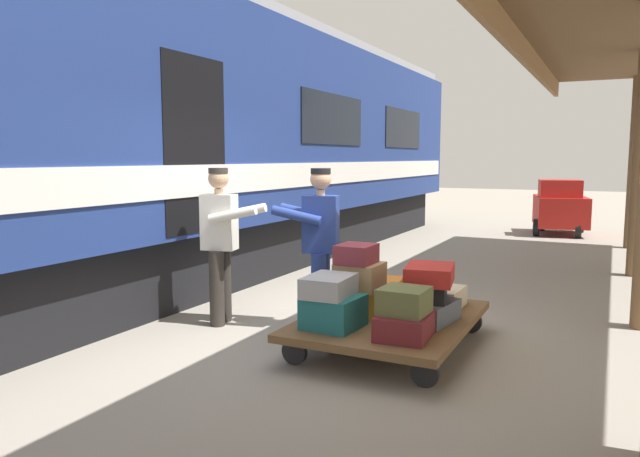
{
  "coord_description": "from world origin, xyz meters",
  "views": [
    {
      "loc": [
        -2.23,
        5.49,
        1.81
      ],
      "look_at": [
        0.23,
        0.52,
        1.15
      ],
      "focal_mm": 33.44,
      "sensor_mm": 36.0,
      "label": 1
    }
  ],
  "objects_px": {
    "train_car": "(99,137)",
    "suitcase_maroon_trunk": "(405,325)",
    "suitcase_yellow_case": "(358,300)",
    "suitcase_olive_duffel": "(404,301)",
    "luggage_cart": "(390,321)",
    "suitcase_teal_softside": "(334,312)",
    "baggage_tug": "(560,208)",
    "suitcase_orange_carryall": "(379,290)",
    "suitcase_slate_roller": "(424,310)",
    "suitcase_tan_vintage": "(360,276)",
    "suitcase_burgundy_valise": "(356,254)",
    "porter_in_overalls": "(319,242)",
    "porter_by_door": "(221,240)",
    "suitcase_cream_canvas": "(440,297)",
    "suitcase_gray_aluminum": "(329,286)",
    "suitcase_black_hardshell": "(426,291)",
    "suitcase_red_plastic": "(430,274)"
  },
  "relations": [
    {
      "from": "train_car",
      "to": "suitcase_burgundy_valise",
      "type": "xyz_separation_m",
      "value": [
        -3.6,
        0.28,
        -1.17
      ]
    },
    {
      "from": "suitcase_tan_vintage",
      "to": "suitcase_burgundy_valise",
      "type": "height_order",
      "value": "suitcase_burgundy_valise"
    },
    {
      "from": "suitcase_yellow_case",
      "to": "suitcase_olive_duffel",
      "type": "distance_m",
      "value": 0.89
    },
    {
      "from": "luggage_cart",
      "to": "suitcase_teal_softside",
      "type": "distance_m",
      "value": 0.68
    },
    {
      "from": "luggage_cart",
      "to": "suitcase_gray_aluminum",
      "type": "height_order",
      "value": "suitcase_gray_aluminum"
    },
    {
      "from": "suitcase_tan_vintage",
      "to": "baggage_tug",
      "type": "relative_size",
      "value": 0.22
    },
    {
      "from": "porter_in_overalls",
      "to": "suitcase_red_plastic",
      "type": "bearing_deg",
      "value": 169.52
    },
    {
      "from": "train_car",
      "to": "suitcase_orange_carryall",
      "type": "relative_size",
      "value": 33.76
    },
    {
      "from": "suitcase_black_hardshell",
      "to": "baggage_tug",
      "type": "xyz_separation_m",
      "value": [
        -0.4,
        -9.77,
        0.05
      ]
    },
    {
      "from": "suitcase_slate_roller",
      "to": "suitcase_burgundy_valise",
      "type": "distance_m",
      "value": 0.83
    },
    {
      "from": "suitcase_orange_carryall",
      "to": "suitcase_burgundy_valise",
      "type": "relative_size",
      "value": 1.65
    },
    {
      "from": "suitcase_yellow_case",
      "to": "baggage_tug",
      "type": "height_order",
      "value": "baggage_tug"
    },
    {
      "from": "suitcase_tan_vintage",
      "to": "suitcase_gray_aluminum",
      "type": "xyz_separation_m",
      "value": [
        0.07,
        0.55,
        0.0
      ]
    },
    {
      "from": "suitcase_maroon_trunk",
      "to": "suitcase_black_hardshell",
      "type": "xyz_separation_m",
      "value": [
        -0.01,
        -0.6,
        0.17
      ]
    },
    {
      "from": "suitcase_cream_canvas",
      "to": "baggage_tug",
      "type": "bearing_deg",
      "value": -92.5
    },
    {
      "from": "suitcase_gray_aluminum",
      "to": "porter_by_door",
      "type": "xyz_separation_m",
      "value": [
        1.56,
        -0.56,
        0.25
      ]
    },
    {
      "from": "suitcase_maroon_trunk",
      "to": "train_car",
      "type": "bearing_deg",
      "value": -10.47
    },
    {
      "from": "luggage_cart",
      "to": "suitcase_teal_softside",
      "type": "relative_size",
      "value": 4.3
    },
    {
      "from": "suitcase_olive_duffel",
      "to": "suitcase_gray_aluminum",
      "type": "distance_m",
      "value": 0.69
    },
    {
      "from": "luggage_cart",
      "to": "suitcase_orange_carryall",
      "type": "relative_size",
      "value": 3.31
    },
    {
      "from": "porter_in_overalls",
      "to": "porter_by_door",
      "type": "distance_m",
      "value": 1.07
    },
    {
      "from": "luggage_cart",
      "to": "porter_in_overalls",
      "type": "xyz_separation_m",
      "value": [
        0.9,
        -0.28,
        0.66
      ]
    },
    {
      "from": "luggage_cart",
      "to": "suitcase_burgundy_valise",
      "type": "relative_size",
      "value": 5.47
    },
    {
      "from": "luggage_cart",
      "to": "suitcase_tan_vintage",
      "type": "xyz_separation_m",
      "value": [
        0.3,
        0.03,
        0.41
      ]
    },
    {
      "from": "suitcase_slate_roller",
      "to": "suitcase_olive_duffel",
      "type": "relative_size",
      "value": 1.46
    },
    {
      "from": "suitcase_yellow_case",
      "to": "suitcase_maroon_trunk",
      "type": "xyz_separation_m",
      "value": [
        -0.66,
        0.57,
        -0.02
      ]
    },
    {
      "from": "train_car",
      "to": "suitcase_burgundy_valise",
      "type": "height_order",
      "value": "train_car"
    },
    {
      "from": "baggage_tug",
      "to": "porter_by_door",
      "type": "bearing_deg",
      "value": 74.83
    },
    {
      "from": "train_car",
      "to": "luggage_cart",
      "type": "bearing_deg",
      "value": 176.81
    },
    {
      "from": "suitcase_maroon_trunk",
      "to": "suitcase_slate_roller",
      "type": "xyz_separation_m",
      "value": [
        0.0,
        -0.57,
        -0.0
      ]
    },
    {
      "from": "suitcase_orange_carryall",
      "to": "suitcase_slate_roller",
      "type": "xyz_separation_m",
      "value": [
        -0.66,
        0.57,
        -0.01
      ]
    },
    {
      "from": "luggage_cart",
      "to": "suitcase_cream_canvas",
      "type": "bearing_deg",
      "value": -120.28
    },
    {
      "from": "suitcase_black_hardshell",
      "to": "suitcase_maroon_trunk",
      "type": "bearing_deg",
      "value": 89.35
    },
    {
      "from": "suitcase_orange_carryall",
      "to": "porter_by_door",
      "type": "height_order",
      "value": "porter_by_door"
    },
    {
      "from": "luggage_cart",
      "to": "porter_in_overalls",
      "type": "height_order",
      "value": "porter_in_overalls"
    },
    {
      "from": "suitcase_gray_aluminum",
      "to": "suitcase_burgundy_valise",
      "type": "height_order",
      "value": "suitcase_burgundy_valise"
    },
    {
      "from": "suitcase_orange_carryall",
      "to": "suitcase_olive_duffel",
      "type": "xyz_separation_m",
      "value": [
        -0.66,
        1.14,
        0.21
      ]
    },
    {
      "from": "suitcase_orange_carryall",
      "to": "suitcase_cream_canvas",
      "type": "distance_m",
      "value": 0.66
    },
    {
      "from": "suitcase_gray_aluminum",
      "to": "porter_by_door",
      "type": "relative_size",
      "value": 0.3
    },
    {
      "from": "baggage_tug",
      "to": "suitcase_teal_softside",
      "type": "bearing_deg",
      "value": 84.13
    },
    {
      "from": "train_car",
      "to": "suitcase_maroon_trunk",
      "type": "relative_size",
      "value": 38.68
    },
    {
      "from": "suitcase_orange_carryall",
      "to": "suitcase_olive_duffel",
      "type": "relative_size",
      "value": 1.62
    },
    {
      "from": "suitcase_cream_canvas",
      "to": "suitcase_yellow_case",
      "type": "bearing_deg",
      "value": 40.57
    },
    {
      "from": "suitcase_cream_canvas",
      "to": "suitcase_red_plastic",
      "type": "distance_m",
      "value": 0.62
    },
    {
      "from": "suitcase_slate_roller",
      "to": "suitcase_tan_vintage",
      "type": "distance_m",
      "value": 0.69
    },
    {
      "from": "suitcase_red_plastic",
      "to": "suitcase_olive_duffel",
      "type": "xyz_separation_m",
      "value": [
        0.04,
        0.61,
        -0.12
      ]
    },
    {
      "from": "luggage_cart",
      "to": "suitcase_olive_duffel",
      "type": "relative_size",
      "value": 5.36
    },
    {
      "from": "suitcase_tan_vintage",
      "to": "porter_by_door",
      "type": "relative_size",
      "value": 0.24
    },
    {
      "from": "suitcase_tan_vintage",
      "to": "suitcase_orange_carryall",
      "type": "bearing_deg",
      "value": -87.19
    },
    {
      "from": "suitcase_olive_duffel",
      "to": "porter_in_overalls",
      "type": "xyz_separation_m",
      "value": [
        1.22,
        -0.84,
        0.31
      ]
    }
  ]
}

